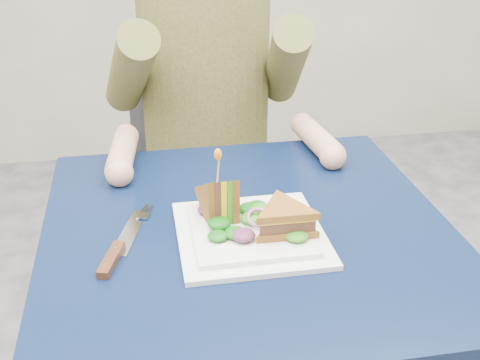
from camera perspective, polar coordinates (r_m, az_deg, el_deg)
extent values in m
cube|color=black|center=(1.12, 0.73, -5.03)|extent=(0.75, 0.75, 0.03)
cylinder|color=#595B5E|center=(1.59, -13.26, -11.16)|extent=(0.04, 0.04, 0.70)
cylinder|color=#595B5E|center=(1.66, 9.59, -8.89)|extent=(0.04, 0.04, 0.70)
cube|color=#47474C|center=(1.79, -3.06, -1.83)|extent=(0.42, 0.40, 0.04)
cube|color=#47474C|center=(1.85, -3.97, 7.63)|extent=(0.42, 0.03, 0.46)
cylinder|color=#47474C|center=(1.77, -8.05, -11.63)|extent=(0.02, 0.02, 0.43)
cylinder|color=#47474C|center=(1.81, 3.60, -10.47)|extent=(0.02, 0.02, 0.43)
cylinder|color=#47474C|center=(2.05, -8.54, -5.75)|extent=(0.02, 0.02, 0.43)
cylinder|color=#47474C|center=(2.08, 1.44, -4.87)|extent=(0.02, 0.02, 0.43)
cylinder|color=#4E4C23|center=(1.61, -3.33, 11.04)|extent=(0.34, 0.34, 0.52)
cylinder|color=brown|center=(1.51, -10.38, 10.15)|extent=(0.15, 0.39, 0.31)
cylinder|color=tan|center=(1.37, -11.08, 2.59)|extent=(0.08, 0.20, 0.06)
sphere|color=tan|center=(1.28, -11.37, 0.67)|extent=(0.06, 0.06, 0.06)
cylinder|color=brown|center=(1.56, 4.35, 11.01)|extent=(0.15, 0.39, 0.31)
cylinder|color=tan|center=(1.43, 7.29, 3.92)|extent=(0.08, 0.20, 0.06)
sphere|color=tan|center=(1.34, 8.79, 2.21)|extent=(0.06, 0.06, 0.06)
cube|color=white|center=(1.08, 0.99, -5.16)|extent=(0.26, 0.26, 0.01)
cube|color=white|center=(1.08, 0.99, -4.71)|extent=(0.21, 0.21, 0.01)
cube|color=silver|center=(1.09, -10.25, -5.49)|extent=(0.04, 0.12, 0.00)
cube|color=silver|center=(1.15, -9.16, -3.36)|extent=(0.03, 0.03, 0.00)
cube|color=silver|center=(1.18, -9.17, -2.68)|extent=(0.01, 0.03, 0.00)
cube|color=silver|center=(1.18, -8.93, -2.70)|extent=(0.01, 0.03, 0.00)
cube|color=silver|center=(1.18, -8.70, -2.72)|extent=(0.01, 0.03, 0.00)
cube|color=silver|center=(1.18, -8.46, -2.73)|extent=(0.01, 0.03, 0.00)
cube|color=silver|center=(1.12, -10.53, -4.63)|extent=(0.06, 0.14, 0.00)
cube|color=black|center=(1.03, -12.11, -7.37)|extent=(0.05, 0.10, 0.01)
cylinder|color=silver|center=(1.05, -11.75, -6.30)|extent=(0.01, 0.01, 0.00)
cylinder|color=silver|center=(1.01, -12.56, -7.83)|extent=(0.01, 0.01, 0.00)
cylinder|color=tan|center=(1.06, -2.07, 1.06)|extent=(0.01, 0.01, 0.06)
ellipsoid|color=orange|center=(1.05, -2.10, 2.44)|extent=(0.01, 0.01, 0.02)
torus|color=#9E4C7A|center=(1.07, 1.74, -3.58)|extent=(0.04, 0.04, 0.02)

